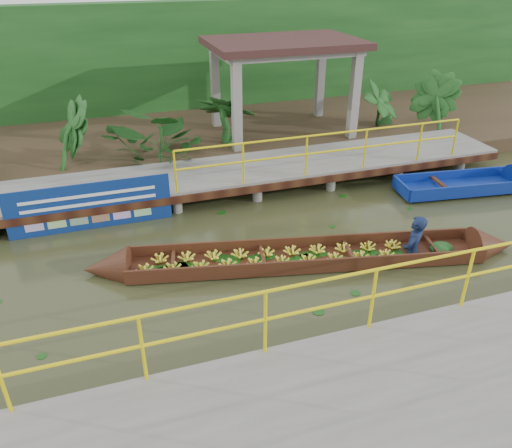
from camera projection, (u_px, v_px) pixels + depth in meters
name	position (u px, v px, depth m)	size (l,w,h in m)	color
ground	(252.00, 264.00, 9.88)	(80.00, 80.00, 0.00)	#31371B
land_strip	(181.00, 136.00, 16.02)	(30.00, 8.00, 0.45)	#332819
far_dock	(211.00, 176.00, 12.51)	(16.00, 2.06, 1.66)	slate
near_dock	(423.00, 399.00, 6.51)	(18.00, 2.40, 1.73)	slate
pavilion	(284.00, 53.00, 14.59)	(4.40, 3.00, 3.00)	slate
foliage_backdrop	(164.00, 64.00, 17.24)	(30.00, 0.80, 4.00)	#164215
vendor_boat	(323.00, 251.00, 9.86)	(8.62, 2.62, 2.01)	#361D0E
moored_blue_boat	(490.00, 183.00, 12.91)	(3.81, 1.41, 0.89)	navy
blue_banner	(90.00, 206.00, 10.88)	(3.50, 0.04, 1.09)	navy
tropical_plants	(224.00, 124.00, 13.96)	(14.20, 1.20, 1.50)	#164215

